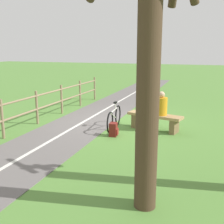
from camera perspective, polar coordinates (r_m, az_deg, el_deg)
ground_plane at (r=9.53m, az=0.89°, el=-2.06°), size 80.00×80.00×0.00m
paved_path at (r=6.64m, az=-18.90°, el=-9.35°), size 3.82×36.06×0.02m
path_centre_line at (r=6.63m, az=-18.91°, el=-9.27°), size 1.64×31.97×0.00m
bench at (r=8.61m, az=8.73°, el=-1.45°), size 1.75×0.80×0.50m
person_seated at (r=8.43m, az=10.05°, el=1.38°), size 0.43×0.43×0.71m
bicycle at (r=8.65m, az=0.45°, el=-1.21°), size 0.25×1.65×0.83m
backpack at (r=7.95m, az=0.30°, el=-3.63°), size 0.27×0.29×0.38m
fence_roadside at (r=10.15m, az=-12.58°, el=2.31°), size 0.44×8.32×1.11m
tree_mid_field at (r=4.04m, az=7.46°, el=4.73°), size 1.32×1.29×4.41m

